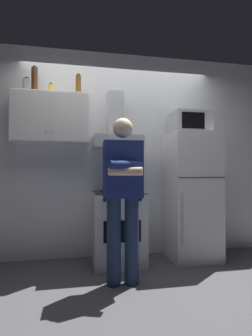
{
  "coord_description": "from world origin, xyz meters",
  "views": [
    {
      "loc": [
        -0.56,
        -2.91,
        1.1
      ],
      "look_at": [
        0.0,
        0.0,
        1.15
      ],
      "focal_mm": 28.1,
      "sensor_mm": 36.0,
      "label": 1
    }
  ],
  "objects_px": {
    "stove_oven": "(118,227)",
    "bottle_beer_brown": "(78,86)",
    "microwave": "(190,123)",
    "cooking_pot": "(131,186)",
    "bottle_canister_steel": "(27,86)",
    "refrigerator": "(191,196)",
    "person_standing": "(123,193)",
    "bottle_rum_dark": "(35,80)",
    "upper_cabinet": "(51,119)",
    "range_hood": "(117,133)",
    "bottle_spice_jar": "(51,89)"
  },
  "relations": [
    {
      "from": "stove_oven",
      "to": "bottle_beer_brown",
      "type": "bearing_deg",
      "value": 162.59
    },
    {
      "from": "stove_oven",
      "to": "microwave",
      "type": "height_order",
      "value": "microwave"
    },
    {
      "from": "cooking_pot",
      "to": "bottle_canister_steel",
      "type": "height_order",
      "value": "bottle_canister_steel"
    },
    {
      "from": "bottle_canister_steel",
      "to": "bottle_beer_brown",
      "type": "bearing_deg",
      "value": 1.48
    },
    {
      "from": "stove_oven",
      "to": "refrigerator",
      "type": "height_order",
      "value": "refrigerator"
    },
    {
      "from": "person_standing",
      "to": "bottle_rum_dark",
      "type": "xyz_separation_m",
      "value": [
        -0.94,
        0.7,
        1.3
      ]
    },
    {
      "from": "upper_cabinet",
      "to": "microwave",
      "type": "distance_m",
      "value": 1.75
    },
    {
      "from": "person_standing",
      "to": "bottle_rum_dark",
      "type": "distance_m",
      "value": 1.75
    },
    {
      "from": "microwave",
      "to": "cooking_pot",
      "type": "distance_m",
      "value": 1.16
    },
    {
      "from": "bottle_rum_dark",
      "to": "range_hood",
      "type": "bearing_deg",
      "value": 2.04
    },
    {
      "from": "range_hood",
      "to": "bottle_rum_dark",
      "type": "xyz_separation_m",
      "value": [
        -0.99,
        -0.04,
        0.6
      ]
    },
    {
      "from": "upper_cabinet",
      "to": "microwave",
      "type": "relative_size",
      "value": 1.88
    },
    {
      "from": "stove_oven",
      "to": "refrigerator",
      "type": "relative_size",
      "value": 0.55
    },
    {
      "from": "stove_oven",
      "to": "bottle_beer_brown",
      "type": "distance_m",
      "value": 1.82
    },
    {
      "from": "refrigerator",
      "to": "bottle_rum_dark",
      "type": "distance_m",
      "value": 2.4
    },
    {
      "from": "person_standing",
      "to": "bottle_spice_jar",
      "type": "xyz_separation_m",
      "value": [
        -0.76,
        0.76,
        1.22
      ]
    },
    {
      "from": "bottle_beer_brown",
      "to": "upper_cabinet",
      "type": "bearing_deg",
      "value": -175.61
    },
    {
      "from": "person_standing",
      "to": "bottle_canister_steel",
      "type": "height_order",
      "value": "bottle_canister_steel"
    },
    {
      "from": "upper_cabinet",
      "to": "person_standing",
      "type": "distance_m",
      "value": 1.35
    },
    {
      "from": "microwave",
      "to": "person_standing",
      "type": "relative_size",
      "value": 0.29
    },
    {
      "from": "upper_cabinet",
      "to": "microwave",
      "type": "bearing_deg",
      "value": -3.48
    },
    {
      "from": "person_standing",
      "to": "bottle_canister_steel",
      "type": "bearing_deg",
      "value": 144.57
    },
    {
      "from": "range_hood",
      "to": "bottle_canister_steel",
      "type": "relative_size",
      "value": 3.99
    },
    {
      "from": "stove_oven",
      "to": "microwave",
      "type": "xyz_separation_m",
      "value": [
        0.95,
        0.02,
        1.31
      ]
    },
    {
      "from": "refrigerator",
      "to": "bottle_spice_jar",
      "type": "bearing_deg",
      "value": 175.04
    },
    {
      "from": "microwave",
      "to": "bottle_spice_jar",
      "type": "bearing_deg",
      "value": 175.63
    },
    {
      "from": "bottle_spice_jar",
      "to": "bottle_beer_brown",
      "type": "bearing_deg",
      "value": -0.63
    },
    {
      "from": "upper_cabinet",
      "to": "bottle_beer_brown",
      "type": "xyz_separation_m",
      "value": [
        0.32,
        0.02,
        0.43
      ]
    },
    {
      "from": "stove_oven",
      "to": "bottle_rum_dark",
      "type": "bearing_deg",
      "value": 174.75
    },
    {
      "from": "bottle_rum_dark",
      "to": "bottle_canister_steel",
      "type": "xyz_separation_m",
      "value": [
        -0.1,
        0.04,
        -0.06
      ]
    },
    {
      "from": "upper_cabinet",
      "to": "range_hood",
      "type": "distance_m",
      "value": 0.81
    },
    {
      "from": "upper_cabinet",
      "to": "person_standing",
      "type": "relative_size",
      "value": 0.55
    },
    {
      "from": "refrigerator",
      "to": "bottle_spice_jar",
      "type": "xyz_separation_m",
      "value": [
        -1.76,
        0.15,
        1.32
      ]
    },
    {
      "from": "stove_oven",
      "to": "person_standing",
      "type": "height_order",
      "value": "person_standing"
    },
    {
      "from": "bottle_canister_steel",
      "to": "upper_cabinet",
      "type": "bearing_deg",
      "value": -1.76
    },
    {
      "from": "bottle_rum_dark",
      "to": "bottle_spice_jar",
      "type": "height_order",
      "value": "bottle_rum_dark"
    },
    {
      "from": "stove_oven",
      "to": "bottle_canister_steel",
      "type": "distance_m",
      "value": 2.03
    },
    {
      "from": "stove_oven",
      "to": "bottle_canister_steel",
      "type": "height_order",
      "value": "bottle_canister_steel"
    },
    {
      "from": "stove_oven",
      "to": "cooking_pot",
      "type": "distance_m",
      "value": 0.53
    },
    {
      "from": "microwave",
      "to": "bottle_spice_jar",
      "type": "relative_size",
      "value": 3.26
    },
    {
      "from": "cooking_pot",
      "to": "bottle_spice_jar",
      "type": "bearing_deg",
      "value": 163.83
    },
    {
      "from": "upper_cabinet",
      "to": "bottle_spice_jar",
      "type": "distance_m",
      "value": 0.37
    },
    {
      "from": "range_hood",
      "to": "bottle_rum_dark",
      "type": "bearing_deg",
      "value": -177.96
    },
    {
      "from": "upper_cabinet",
      "to": "range_hood",
      "type": "height_order",
      "value": "range_hood"
    },
    {
      "from": "upper_cabinet",
      "to": "bottle_spice_jar",
      "type": "xyz_separation_m",
      "value": [
        -0.01,
        0.03,
        0.37
      ]
    },
    {
      "from": "upper_cabinet",
      "to": "person_standing",
      "type": "xyz_separation_m",
      "value": [
        0.75,
        -0.73,
        -0.85
      ]
    },
    {
      "from": "refrigerator",
      "to": "bottle_spice_jar",
      "type": "relative_size",
      "value": 10.88
    },
    {
      "from": "microwave",
      "to": "bottle_rum_dark",
      "type": "bearing_deg",
      "value": 177.87
    },
    {
      "from": "refrigerator",
      "to": "person_standing",
      "type": "xyz_separation_m",
      "value": [
        -1.0,
        -0.61,
        0.1
      ]
    },
    {
      "from": "bottle_beer_brown",
      "to": "bottle_rum_dark",
      "type": "bearing_deg",
      "value": -173.48
    }
  ]
}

